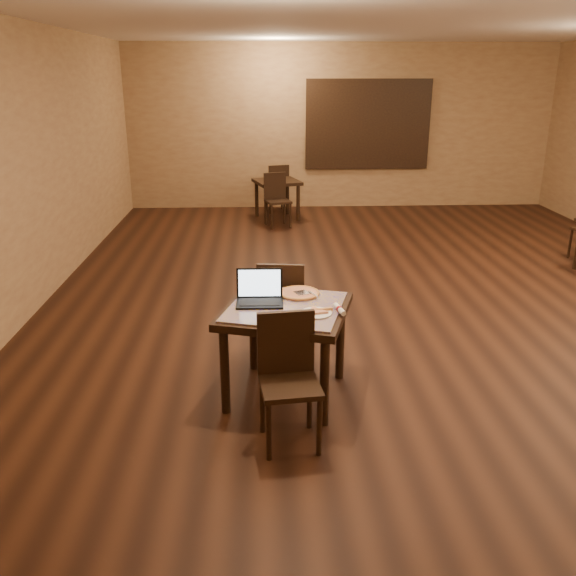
{
  "coord_description": "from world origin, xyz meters",
  "views": [
    {
      "loc": [
        -1.53,
        -6.73,
        2.46
      ],
      "look_at": [
        -1.33,
        -2.18,
        0.85
      ],
      "focal_mm": 38.0,
      "sensor_mm": 36.0,
      "label": 1
    }
  ],
  "objects_px": {
    "chair_main_far": "(282,305)",
    "laptop": "(260,294)",
    "other_table_b_chair_near": "(277,196)",
    "tiled_table": "(286,318)",
    "chair_main_near": "(288,371)",
    "other_table_b": "(277,187)",
    "other_table_b_chair_far": "(277,186)",
    "pizza_pan": "(299,295)"
  },
  "relations": [
    {
      "from": "chair_main_far",
      "to": "other_table_b",
      "type": "distance_m",
      "value": 5.7
    },
    {
      "from": "other_table_b_chair_near",
      "to": "tiled_table",
      "type": "bearing_deg",
      "value": -106.8
    },
    {
      "from": "chair_main_far",
      "to": "other_table_b_chair_near",
      "type": "height_order",
      "value": "chair_main_far"
    },
    {
      "from": "tiled_table",
      "to": "other_table_b",
      "type": "xyz_separation_m",
      "value": [
        0.11,
        6.32,
        -0.09
      ]
    },
    {
      "from": "tiled_table",
      "to": "other_table_b_chair_near",
      "type": "relative_size",
      "value": 1.28
    },
    {
      "from": "other_table_b_chair_near",
      "to": "laptop",
      "type": "bearing_deg",
      "value": -108.83
    },
    {
      "from": "chair_main_near",
      "to": "tiled_table",
      "type": "bearing_deg",
      "value": 82.43
    },
    {
      "from": "laptop",
      "to": "pizza_pan",
      "type": "xyz_separation_m",
      "value": [
        0.32,
        0.13,
        -0.06
      ]
    },
    {
      "from": "other_table_b",
      "to": "other_table_b_chair_far",
      "type": "xyz_separation_m",
      "value": [
        0.02,
        0.52,
        -0.07
      ]
    },
    {
      "from": "chair_main_far",
      "to": "pizza_pan",
      "type": "height_order",
      "value": "chair_main_far"
    },
    {
      "from": "chair_main_far",
      "to": "other_table_b_chair_near",
      "type": "distance_m",
      "value": 5.18
    },
    {
      "from": "tiled_table",
      "to": "laptop",
      "type": "height_order",
      "value": "laptop"
    },
    {
      "from": "chair_main_far",
      "to": "other_table_b",
      "type": "height_order",
      "value": "chair_main_far"
    },
    {
      "from": "chair_main_far",
      "to": "laptop",
      "type": "relative_size",
      "value": 2.56
    },
    {
      "from": "other_table_b_chair_far",
      "to": "chair_main_near",
      "type": "bearing_deg",
      "value": 73.0
    },
    {
      "from": "laptop",
      "to": "chair_main_far",
      "type": "bearing_deg",
      "value": 70.55
    },
    {
      "from": "laptop",
      "to": "chair_main_near",
      "type": "bearing_deg",
      "value": -74.35
    },
    {
      "from": "pizza_pan",
      "to": "other_table_b",
      "type": "distance_m",
      "value": 6.08
    },
    {
      "from": "pizza_pan",
      "to": "other_table_b_chair_far",
      "type": "bearing_deg",
      "value": 89.88
    },
    {
      "from": "other_table_b_chair_far",
      "to": "tiled_table",
      "type": "bearing_deg",
      "value": 72.98
    },
    {
      "from": "tiled_table",
      "to": "chair_main_far",
      "type": "xyz_separation_m",
      "value": [
        -0.01,
        0.62,
        -0.13
      ]
    },
    {
      "from": "tiled_table",
      "to": "other_table_b_chair_far",
      "type": "relative_size",
      "value": 1.28
    },
    {
      "from": "tiled_table",
      "to": "other_table_b_chair_near",
      "type": "distance_m",
      "value": 5.8
    },
    {
      "from": "tiled_table",
      "to": "other_table_b_chair_near",
      "type": "xyz_separation_m",
      "value": [
        0.09,
        5.8,
        -0.16
      ]
    },
    {
      "from": "chair_main_near",
      "to": "pizza_pan",
      "type": "bearing_deg",
      "value": 74.73
    },
    {
      "from": "laptop",
      "to": "pizza_pan",
      "type": "relative_size",
      "value": 1.1
    },
    {
      "from": "pizza_pan",
      "to": "other_table_b",
      "type": "height_order",
      "value": "pizza_pan"
    },
    {
      "from": "tiled_table",
      "to": "chair_main_near",
      "type": "bearing_deg",
      "value": -74.95
    },
    {
      "from": "chair_main_far",
      "to": "other_table_b_chair_near",
      "type": "xyz_separation_m",
      "value": [
        0.1,
        5.18,
        -0.03
      ]
    },
    {
      "from": "other_table_b",
      "to": "other_table_b_chair_far",
      "type": "distance_m",
      "value": 0.52
    },
    {
      "from": "tiled_table",
      "to": "pizza_pan",
      "type": "height_order",
      "value": "pizza_pan"
    },
    {
      "from": "tiled_table",
      "to": "other_table_b_chair_near",
      "type": "height_order",
      "value": "other_table_b_chair_near"
    },
    {
      "from": "laptop",
      "to": "other_table_b",
      "type": "bearing_deg",
      "value": 88.09
    },
    {
      "from": "tiled_table",
      "to": "other_table_b_chair_near",
      "type": "bearing_deg",
      "value": 105.02
    },
    {
      "from": "chair_main_far",
      "to": "other_table_b_chair_near",
      "type": "relative_size",
      "value": 1.06
    },
    {
      "from": "laptop",
      "to": "tiled_table",
      "type": "bearing_deg",
      "value": -27.38
    },
    {
      "from": "other_table_b",
      "to": "chair_main_far",
      "type": "bearing_deg",
      "value": -107.13
    },
    {
      "from": "laptop",
      "to": "other_table_b_chair_far",
      "type": "distance_m",
      "value": 6.75
    },
    {
      "from": "tiled_table",
      "to": "chair_main_far",
      "type": "relative_size",
      "value": 1.21
    },
    {
      "from": "tiled_table",
      "to": "chair_main_near",
      "type": "height_order",
      "value": "chair_main_near"
    },
    {
      "from": "chair_main_near",
      "to": "other_table_b_chair_near",
      "type": "height_order",
      "value": "chair_main_near"
    },
    {
      "from": "chair_main_near",
      "to": "other_table_b",
      "type": "bearing_deg",
      "value": 82.29
    }
  ]
}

